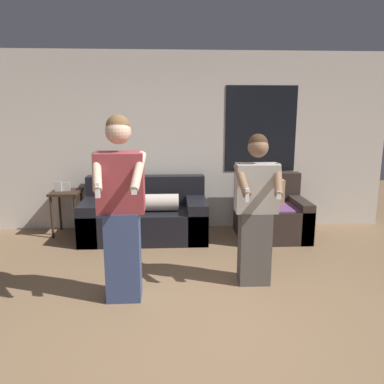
% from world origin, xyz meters
% --- Properties ---
extents(ground_plane, '(14.00, 14.00, 0.00)m').
position_xyz_m(ground_plane, '(0.00, 0.00, 0.00)').
color(ground_plane, '#846647').
extents(wall_back, '(6.37, 0.07, 2.70)m').
position_xyz_m(wall_back, '(0.02, 3.08, 1.35)').
color(wall_back, silver).
rests_on(wall_back, ground_plane).
extents(couch, '(1.77, 0.93, 0.86)m').
position_xyz_m(couch, '(-0.56, 2.58, 0.31)').
color(couch, black).
rests_on(couch, ground_plane).
extents(armchair, '(0.98, 0.86, 0.91)m').
position_xyz_m(armchair, '(1.28, 2.51, 0.32)').
color(armchair, '#332823').
rests_on(armchair, ground_plane).
extents(side_table, '(0.42, 0.48, 0.81)m').
position_xyz_m(side_table, '(-1.74, 2.78, 0.55)').
color(side_table, '#332319').
rests_on(side_table, ground_plane).
extents(person_left, '(0.50, 0.46, 1.78)m').
position_xyz_m(person_left, '(-0.64, 0.69, 0.91)').
color(person_left, '#384770').
rests_on(person_left, ground_plane).
extents(person_right, '(0.50, 0.46, 1.59)m').
position_xyz_m(person_right, '(0.70, 0.99, 0.80)').
color(person_right, '#56514C').
rests_on(person_right, ground_plane).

